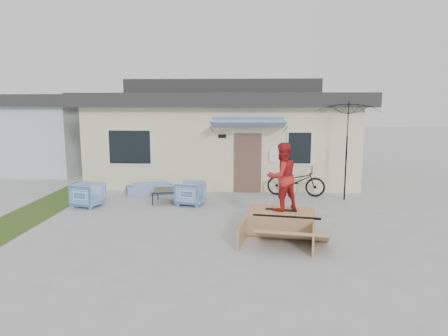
{
  "coord_description": "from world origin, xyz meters",
  "views": [
    {
      "loc": [
        0.9,
        -9.65,
        3.15
      ],
      "look_at": [
        0.3,
        1.8,
        1.3
      ],
      "focal_mm": 32.38,
      "sensor_mm": 36.0,
      "label": 1
    }
  ],
  "objects_px": {
    "coffee_table": "(167,196)",
    "skater": "(282,175)",
    "skateboard": "(281,210)",
    "bicycle": "(296,178)",
    "skate_ramp": "(281,221)",
    "armchair_left": "(88,194)",
    "patio_umbrella": "(347,147)",
    "loveseat": "(150,185)",
    "armchair_right": "(190,192)"
  },
  "relations": [
    {
      "from": "loveseat",
      "to": "skateboard",
      "type": "bearing_deg",
      "value": 114.72
    },
    {
      "from": "loveseat",
      "to": "armchair_right",
      "type": "height_order",
      "value": "armchair_right"
    },
    {
      "from": "loveseat",
      "to": "armchair_left",
      "type": "height_order",
      "value": "armchair_left"
    },
    {
      "from": "loveseat",
      "to": "skater",
      "type": "xyz_separation_m",
      "value": [
        4.22,
        -3.92,
        1.1
      ]
    },
    {
      "from": "armchair_right",
      "to": "skateboard",
      "type": "distance_m",
      "value": 3.61
    },
    {
      "from": "armchair_left",
      "to": "skate_ramp",
      "type": "bearing_deg",
      "value": -96.02
    },
    {
      "from": "skateboard",
      "to": "bicycle",
      "type": "bearing_deg",
      "value": 93.01
    },
    {
      "from": "bicycle",
      "to": "skate_ramp",
      "type": "distance_m",
      "value": 4.07
    },
    {
      "from": "skater",
      "to": "loveseat",
      "type": "bearing_deg",
      "value": -72.27
    },
    {
      "from": "coffee_table",
      "to": "skater",
      "type": "distance_m",
      "value": 4.52
    },
    {
      "from": "skater",
      "to": "patio_umbrella",
      "type": "bearing_deg",
      "value": -154.05
    },
    {
      "from": "loveseat",
      "to": "armchair_left",
      "type": "xyz_separation_m",
      "value": [
        -1.48,
        -1.82,
        0.1
      ]
    },
    {
      "from": "coffee_table",
      "to": "skate_ramp",
      "type": "height_order",
      "value": "skate_ramp"
    },
    {
      "from": "armchair_left",
      "to": "skate_ramp",
      "type": "distance_m",
      "value": 6.08
    },
    {
      "from": "loveseat",
      "to": "patio_umbrella",
      "type": "xyz_separation_m",
      "value": [
        6.6,
        -0.48,
        1.44
      ]
    },
    {
      "from": "coffee_table",
      "to": "skater",
      "type": "bearing_deg",
      "value": -39.16
    },
    {
      "from": "loveseat",
      "to": "coffee_table",
      "type": "relative_size",
      "value": 1.86
    },
    {
      "from": "patio_umbrella",
      "to": "skater",
      "type": "bearing_deg",
      "value": -124.69
    },
    {
      "from": "loveseat",
      "to": "armchair_right",
      "type": "distance_m",
      "value": 2.15
    },
    {
      "from": "coffee_table",
      "to": "skateboard",
      "type": "relative_size",
      "value": 1.1
    },
    {
      "from": "skateboard",
      "to": "skater",
      "type": "xyz_separation_m",
      "value": [
        0.0,
        -0.0,
        0.86
      ]
    },
    {
      "from": "coffee_table",
      "to": "skate_ramp",
      "type": "distance_m",
      "value": 4.38
    },
    {
      "from": "armchair_right",
      "to": "bicycle",
      "type": "distance_m",
      "value": 3.73
    },
    {
      "from": "skate_ramp",
      "to": "coffee_table",
      "type": "bearing_deg",
      "value": 149.66
    },
    {
      "from": "loveseat",
      "to": "skater",
      "type": "relative_size",
      "value": 0.95
    },
    {
      "from": "coffee_table",
      "to": "patio_umbrella",
      "type": "distance_m",
      "value": 6.0
    },
    {
      "from": "loveseat",
      "to": "bicycle",
      "type": "distance_m",
      "value": 5.07
    },
    {
      "from": "armchair_right",
      "to": "bicycle",
      "type": "relative_size",
      "value": 0.41
    },
    {
      "from": "armchair_left",
      "to": "armchair_right",
      "type": "bearing_deg",
      "value": -67.93
    },
    {
      "from": "armchair_right",
      "to": "coffee_table",
      "type": "bearing_deg",
      "value": -94.63
    },
    {
      "from": "skateboard",
      "to": "loveseat",
      "type": "bearing_deg",
      "value": 152.28
    },
    {
      "from": "armchair_left",
      "to": "skateboard",
      "type": "distance_m",
      "value": 6.07
    },
    {
      "from": "armchair_left",
      "to": "coffee_table",
      "type": "distance_m",
      "value": 2.42
    },
    {
      "from": "skateboard",
      "to": "armchair_left",
      "type": "bearing_deg",
      "value": 174.97
    },
    {
      "from": "skater",
      "to": "bicycle",
      "type": "bearing_deg",
      "value": -131.55
    },
    {
      "from": "armchair_right",
      "to": "coffee_table",
      "type": "relative_size",
      "value": 0.95
    },
    {
      "from": "patio_umbrella",
      "to": "skate_ramp",
      "type": "height_order",
      "value": "patio_umbrella"
    },
    {
      "from": "loveseat",
      "to": "skater",
      "type": "bearing_deg",
      "value": 114.72
    },
    {
      "from": "bicycle",
      "to": "patio_umbrella",
      "type": "height_order",
      "value": "patio_umbrella"
    },
    {
      "from": "armchair_left",
      "to": "skater",
      "type": "bearing_deg",
      "value": -95.54
    },
    {
      "from": "loveseat",
      "to": "skate_ramp",
      "type": "relative_size",
      "value": 0.76
    },
    {
      "from": "bicycle",
      "to": "skateboard",
      "type": "relative_size",
      "value": 2.53
    },
    {
      "from": "patio_umbrella",
      "to": "skateboard",
      "type": "relative_size",
      "value": 3.33
    },
    {
      "from": "armchair_right",
      "to": "skater",
      "type": "xyz_separation_m",
      "value": [
        2.6,
        -2.5,
        1.0
      ]
    },
    {
      "from": "bicycle",
      "to": "skate_ramp",
      "type": "relative_size",
      "value": 0.94
    },
    {
      "from": "coffee_table",
      "to": "skater",
      "type": "xyz_separation_m",
      "value": [
        3.38,
        -2.75,
        1.2
      ]
    },
    {
      "from": "armchair_right",
      "to": "coffee_table",
      "type": "distance_m",
      "value": 0.84
    },
    {
      "from": "coffee_table",
      "to": "bicycle",
      "type": "relative_size",
      "value": 0.43
    },
    {
      "from": "armchair_left",
      "to": "armchair_right",
      "type": "height_order",
      "value": "armchair_left"
    },
    {
      "from": "coffee_table",
      "to": "bicycle",
      "type": "xyz_separation_m",
      "value": [
        4.22,
        1.16,
        0.42
      ]
    }
  ]
}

